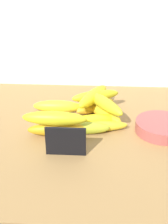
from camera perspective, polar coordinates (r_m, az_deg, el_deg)
The scene contains 15 objects.
counter_top at distance 93.78cm, azimuth -2.54°, elevation -4.27°, with size 110.00×76.00×3.00cm, color #9B7442.
back_wall at distance 120.01cm, azimuth -0.90°, elevation 19.74°, with size 130.00×2.00×70.00cm, color silver.
chalkboard_sign at distance 79.72cm, azimuth -3.38°, elevation -5.92°, with size 11.00×1.80×8.40cm.
fruit_bowl at distance 94.24cm, azimuth 14.93°, elevation -2.80°, with size 16.43×16.43×3.49cm, color #A54D48.
banana_0 at distance 103.43cm, azimuth -5.16°, elevation 1.10°, with size 17.32×4.31×4.31cm, color yellow.
banana_1 at distance 91.94cm, azimuth 3.37°, elevation -2.71°, with size 16.77×3.27×3.27cm, color yellow.
banana_2 at distance 89.44cm, azimuth -4.92°, elevation -3.35°, with size 19.03×4.18×4.18cm, color gold.
banana_3 at distance 103.64cm, azimuth 2.29°, elevation 1.18°, with size 16.22×4.07×4.07cm, color gold.
banana_4 at distance 94.29cm, azimuth 1.95°, elevation -1.63°, with size 17.58×3.96×3.96cm, color yellow.
banana_5 at distance 90.12cm, azimuth 0.33°, elevation -3.11°, with size 15.04×3.84×3.84cm, color #AEB92A.
banana_6 at distance 99.38cm, azimuth 3.71°, elevation -0.05°, with size 18.64×4.07×4.07cm, color yellow.
banana_7 at distance 102.07cm, azimuth 2.29°, elevation 3.17°, with size 17.14×3.74×3.74cm, color yellow.
banana_8 at distance 100.93cm, azimuth 1.82°, elevation 3.09°, with size 19.32×4.39×4.39cm, color yellow.
banana_9 at distance 86.68cm, azimuth -5.79°, elevation -1.22°, with size 19.27×4.32×4.32cm, color yellow.
banana_10 at distance 96.47cm, azimuth 3.88°, elevation 1.78°, with size 19.57×4.13×4.13cm, color gold.
Camera 1 is at (9.01, -79.71, 50.07)cm, focal length 46.93 mm.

